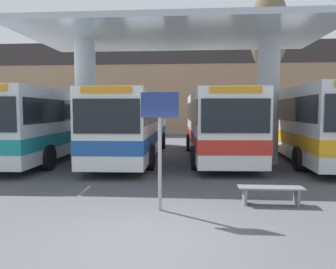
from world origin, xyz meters
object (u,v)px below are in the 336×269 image
waiting_bench_near_pillar (271,191)px  info_sign_platform (160,126)px  transit_bus_center_bay (135,122)px  transit_bus_far_right_bay (304,121)px  transit_bus_left_bay (52,121)px  transit_bus_right_bay (217,122)px  poplar_tree_behind_left (269,31)px

waiting_bench_near_pillar → info_sign_platform: (-2.79, -0.68, 1.70)m
transit_bus_center_bay → transit_bus_far_right_bay: size_ratio=0.99×
transit_bus_center_bay → waiting_bench_near_pillar: (5.02, -8.37, -1.47)m
transit_bus_center_bay → waiting_bench_near_pillar: 9.87m
transit_bus_left_bay → transit_bus_far_right_bay: 12.83m
transit_bus_right_bay → transit_bus_far_right_bay: (4.44, 0.44, 0.08)m
transit_bus_center_bay → transit_bus_right_bay: bearing=175.5°
transit_bus_far_right_bay → poplar_tree_behind_left: (-0.13, 7.90, 6.31)m
transit_bus_center_bay → transit_bus_far_right_bay: bearing=-180.0°
transit_bus_far_right_bay → transit_bus_right_bay: bearing=7.8°
waiting_bench_near_pillar → poplar_tree_behind_left: bearing=78.0°
poplar_tree_behind_left → transit_bus_center_bay: bearing=-136.4°
transit_bus_right_bay → transit_bus_far_right_bay: transit_bus_far_right_bay is taller
info_sign_platform → poplar_tree_behind_left: 19.30m
transit_bus_far_right_bay → transit_bus_center_bay: bearing=3.5°
waiting_bench_near_pillar → poplar_tree_behind_left: (3.50, 16.48, 7.87)m
poplar_tree_behind_left → transit_bus_far_right_bay: bearing=-89.1°
waiting_bench_near_pillar → poplar_tree_behind_left: 18.60m
transit_bus_left_bay → transit_bus_center_bay: bearing=-172.8°
transit_bus_left_bay → transit_bus_far_right_bay: (12.81, 0.84, 0.04)m
transit_bus_right_bay → info_sign_platform: transit_bus_right_bay is taller
transit_bus_center_bay → poplar_tree_behind_left: bearing=-137.8°
transit_bus_right_bay → transit_bus_center_bay: bearing=-6.0°
transit_bus_far_right_bay → waiting_bench_near_pillar: transit_bus_far_right_bay is taller
transit_bus_center_bay → info_sign_platform: bearing=102.5°
transit_bus_left_bay → transit_bus_center_bay: 4.20m
transit_bus_center_bay → poplar_tree_behind_left: size_ratio=1.09×
transit_bus_right_bay → poplar_tree_behind_left: poplar_tree_behind_left is taller
waiting_bench_near_pillar → info_sign_platform: 3.34m
info_sign_platform → transit_bus_center_bay: bearing=103.8°
transit_bus_left_bay → transit_bus_center_bay: (4.16, 0.63, -0.05)m
transit_bus_left_bay → transit_bus_right_bay: 8.37m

